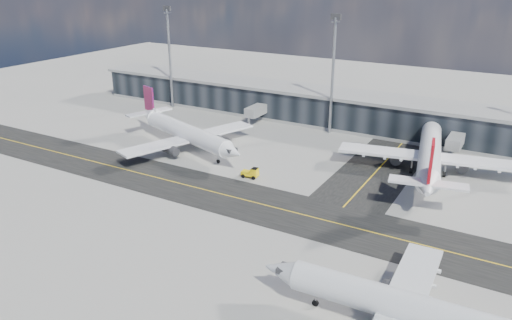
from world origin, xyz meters
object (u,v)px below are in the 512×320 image
Objects in this scene: airliner_redtail at (430,155)px; airliner_near at (414,310)px; baggage_tug at (251,173)px; airliner_af at (186,132)px; service_van at (356,147)px.

airliner_redtail is 1.16× the size of airliner_near.
airliner_redtail is 12.06× the size of baggage_tug.
airliner_near is 48.97m from baggage_tug.
airliner_redtail reaches higher than airliner_near.
service_van is at bearing 137.07° from airliner_af.
baggage_tug is at bearing 50.06° from airliner_near.
airliner_redtail is at bearing 122.49° from airliner_af.
baggage_tug reaches higher than service_van.
airliner_redtail reaches higher than service_van.
airliner_near is (8.80, -49.28, -0.58)m from airliner_redtail.
service_van is (34.18, 17.81, -3.03)m from airliner_af.
airliner_redtail is at bearing 117.75° from baggage_tug.
service_van is (12.53, 25.14, -0.24)m from baggage_tug.
airliner_af is 0.90× the size of airliner_redtail.
baggage_tug is at bearing -136.71° from service_van.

